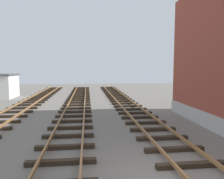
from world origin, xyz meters
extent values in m
cube|color=#2D2319|center=(1.27, 0.72, 0.09)|extent=(2.50, 0.24, 0.18)
cube|color=#2D2319|center=(1.27, 2.16, 0.09)|extent=(2.50, 0.24, 0.18)
cube|color=#2D2319|center=(1.27, 3.60, 0.09)|extent=(2.50, 0.24, 0.18)
cube|color=#2D2319|center=(1.27, 5.03, 0.09)|extent=(2.50, 0.24, 0.18)
cube|color=#2D2319|center=(1.27, 6.47, 0.09)|extent=(2.50, 0.24, 0.18)
cube|color=#2D2319|center=(1.27, 7.91, 0.09)|extent=(2.50, 0.24, 0.18)
cube|color=#2D2319|center=(1.27, 9.35, 0.09)|extent=(2.50, 0.24, 0.18)
cube|color=#2D2319|center=(1.27, 10.79, 0.09)|extent=(2.50, 0.24, 0.18)
cube|color=#2D2319|center=(1.27, 12.23, 0.09)|extent=(2.50, 0.24, 0.18)
cube|color=#2D2319|center=(1.27, 13.67, 0.09)|extent=(2.50, 0.24, 0.18)
cube|color=#2D2319|center=(1.27, 15.10, 0.09)|extent=(2.50, 0.24, 0.18)
cube|color=#2D2319|center=(1.27, 16.54, 0.09)|extent=(2.50, 0.24, 0.18)
cube|color=#2D2319|center=(1.27, 17.98, 0.09)|extent=(2.50, 0.24, 0.18)
cube|color=#2D2319|center=(1.27, 19.42, 0.09)|extent=(2.50, 0.24, 0.18)
cube|color=#2D2319|center=(1.27, 20.86, 0.09)|extent=(2.50, 0.24, 0.18)
cube|color=#2D2319|center=(1.27, 22.30, 0.09)|extent=(2.50, 0.24, 0.18)
cube|color=#2D2319|center=(1.27, 23.73, 0.09)|extent=(2.50, 0.24, 0.18)
cube|color=#2D2319|center=(1.27, 25.17, 0.09)|extent=(2.50, 0.24, 0.18)
cube|color=#2D2319|center=(1.27, 26.61, 0.09)|extent=(2.50, 0.24, 0.18)
cube|color=#2D2319|center=(1.27, 28.05, 0.09)|extent=(2.50, 0.24, 0.18)
cube|color=#2D2319|center=(1.27, 29.49, 0.09)|extent=(2.50, 0.24, 0.18)
cube|color=#2D2319|center=(1.27, 30.93, 0.09)|extent=(2.50, 0.24, 0.18)
cube|color=olive|center=(0.55, 0.00, 0.25)|extent=(0.08, 63.29, 0.14)
cube|color=olive|center=(1.99, 0.00, 0.25)|extent=(0.08, 63.29, 0.14)
cube|color=#2D2319|center=(-3.21, 1.47, 0.09)|extent=(2.50, 0.24, 0.18)
cube|color=#2D2319|center=(-3.21, 2.94, 0.09)|extent=(2.50, 0.24, 0.18)
cube|color=#2D2319|center=(-3.21, 4.42, 0.09)|extent=(2.50, 0.24, 0.18)
cube|color=#2D2319|center=(-3.21, 5.89, 0.09)|extent=(2.50, 0.24, 0.18)
cube|color=#2D2319|center=(-3.21, 7.36, 0.09)|extent=(2.50, 0.24, 0.18)
cube|color=#2D2319|center=(-3.21, 8.83, 0.09)|extent=(2.50, 0.24, 0.18)
cube|color=#2D2319|center=(-3.21, 10.30, 0.09)|extent=(2.50, 0.24, 0.18)
cube|color=#2D2319|center=(-3.21, 11.78, 0.09)|extent=(2.50, 0.24, 0.18)
cube|color=#2D2319|center=(-3.21, 13.25, 0.09)|extent=(2.50, 0.24, 0.18)
cube|color=#2D2319|center=(-3.21, 14.72, 0.09)|extent=(2.50, 0.24, 0.18)
cube|color=#2D2319|center=(-3.21, 16.19, 0.09)|extent=(2.50, 0.24, 0.18)
cube|color=#2D2319|center=(-3.21, 17.66, 0.09)|extent=(2.50, 0.24, 0.18)
cube|color=#2D2319|center=(-3.21, 19.13, 0.09)|extent=(2.50, 0.24, 0.18)
cube|color=#2D2319|center=(-3.21, 20.61, 0.09)|extent=(2.50, 0.24, 0.18)
cube|color=#2D2319|center=(-3.21, 22.08, 0.09)|extent=(2.50, 0.24, 0.18)
cube|color=#2D2319|center=(-3.21, 23.55, 0.09)|extent=(2.50, 0.24, 0.18)
cube|color=#2D2319|center=(-3.21, 25.02, 0.09)|extent=(2.50, 0.24, 0.18)
cube|color=#2D2319|center=(-3.21, 26.49, 0.09)|extent=(2.50, 0.24, 0.18)
cube|color=#2D2319|center=(-3.21, 27.97, 0.09)|extent=(2.50, 0.24, 0.18)
cube|color=#2D2319|center=(-3.21, 29.44, 0.09)|extent=(2.50, 0.24, 0.18)
cube|color=#2D2319|center=(-3.21, 30.91, 0.09)|extent=(2.50, 0.24, 0.18)
cube|color=olive|center=(-2.49, 0.00, 0.25)|extent=(0.08, 63.29, 0.14)
cube|color=#2D2319|center=(-7.69, 7.72, 0.09)|extent=(2.50, 0.24, 0.18)
cube|color=#2D2319|center=(-7.69, 9.26, 0.09)|extent=(2.50, 0.24, 0.18)
cube|color=#2D2319|center=(-7.69, 10.81, 0.09)|extent=(2.50, 0.24, 0.18)
cube|color=#2D2319|center=(-7.69, 12.35, 0.09)|extent=(2.50, 0.24, 0.18)
cube|color=#2D2319|center=(-7.69, 13.89, 0.09)|extent=(2.50, 0.24, 0.18)
cube|color=#2D2319|center=(-7.69, 15.44, 0.09)|extent=(2.50, 0.24, 0.18)
cube|color=#2D2319|center=(-7.69, 16.98, 0.09)|extent=(2.50, 0.24, 0.18)
cube|color=#2D2319|center=(-7.69, 18.52, 0.09)|extent=(2.50, 0.24, 0.18)
cube|color=#2D2319|center=(-7.69, 20.07, 0.09)|extent=(2.50, 0.24, 0.18)
cube|color=#2D2319|center=(-7.69, 21.61, 0.09)|extent=(2.50, 0.24, 0.18)
cube|color=#2D2319|center=(-7.69, 23.16, 0.09)|extent=(2.50, 0.24, 0.18)
cube|color=#2D2319|center=(-7.69, 24.70, 0.09)|extent=(2.50, 0.24, 0.18)
cube|color=#2D2319|center=(-7.69, 26.24, 0.09)|extent=(2.50, 0.24, 0.18)
cube|color=#2D2319|center=(-7.69, 27.79, 0.09)|extent=(2.50, 0.24, 0.18)
cube|color=#2D2319|center=(-7.69, 29.33, 0.09)|extent=(2.50, 0.24, 0.18)
cube|color=#2D2319|center=(-7.69, 30.87, 0.09)|extent=(2.50, 0.24, 0.18)
cube|color=silver|center=(-12.04, 19.80, 1.30)|extent=(2.80, 3.60, 2.60)
cube|color=#4C4C51|center=(-12.04, 19.80, 2.68)|extent=(3.00, 3.80, 0.16)
camera|label=1|loc=(-2.26, -5.95, 3.41)|focal=34.18mm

